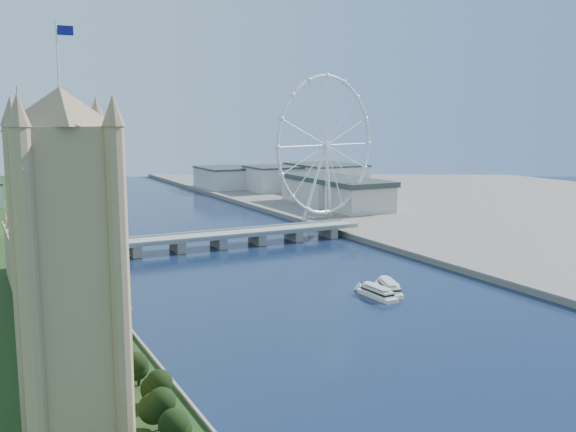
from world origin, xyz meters
TOP-DOWN VIEW (x-y plane):
  - tree_row at (-113.00, 58.00)m, footprint 8.19×184.19m
  - victoria_tower at (-135.00, 55.00)m, footprint 28.16×28.16m
  - parliament_range at (-128.00, 170.00)m, footprint 24.00×200.00m
  - big_ben at (-128.00, 278.00)m, footprint 20.02×20.02m
  - westminster_bridge at (0.00, 300.00)m, footprint 220.00×22.00m
  - london_eye at (119.98, 355.08)m, footprint 113.60×39.12m
  - county_hall at (175.00, 430.00)m, footprint 54.00×144.00m
  - city_skyline at (39.22, 560.08)m, footprint 505.00×280.00m
  - tour_boat_near at (37.76, 148.01)m, footprint 17.35×31.20m
  - tour_boat_far at (26.48, 142.65)m, footprint 8.73×29.38m

SIDE VIEW (x-z plane):
  - county_hall at x=175.00m, z-range -17.50..17.50m
  - tour_boat_near at x=37.76m, z-range -3.35..3.35m
  - tour_boat_far at x=26.48m, z-range -3.21..3.21m
  - westminster_bridge at x=0.00m, z-range 1.88..11.38m
  - tree_row at x=-113.00m, z-range -1.10..19.05m
  - city_skyline at x=39.22m, z-range 0.96..32.96m
  - parliament_range at x=-128.00m, z-range -16.52..53.48m
  - victoria_tower at x=-135.00m, z-range -1.51..110.49m
  - big_ben at x=-128.00m, z-range 11.57..121.57m
  - london_eye at x=119.98m, z-range 5.37..129.67m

